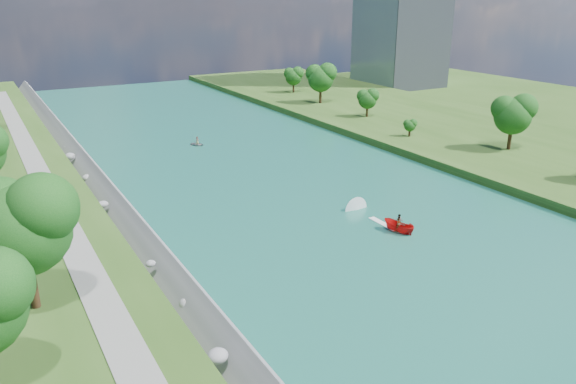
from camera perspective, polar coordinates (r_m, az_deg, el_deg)
ground at (r=67.93m, az=9.08°, el=-5.25°), size 260.00×260.00×0.00m
river_water at (r=83.19m, az=0.57°, el=-0.26°), size 55.00×240.00×0.10m
berm_east at (r=115.00m, az=22.50°, el=4.20°), size 44.00×240.00×1.50m
riprap_bank at (r=72.72m, az=-16.82°, el=-2.65°), size 4.33×236.00×4.25m
riverside_path at (r=72.37m, az=-22.31°, el=-1.91°), size 3.00×200.00×0.10m
trees_east at (r=111.23m, az=17.03°, el=7.53°), size 16.66×138.09×11.84m
motorboat at (r=72.25m, az=10.44°, el=-3.09°), size 3.60×19.02×2.10m
raft at (r=111.77m, az=-9.19°, el=4.90°), size 3.34×3.63×1.72m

